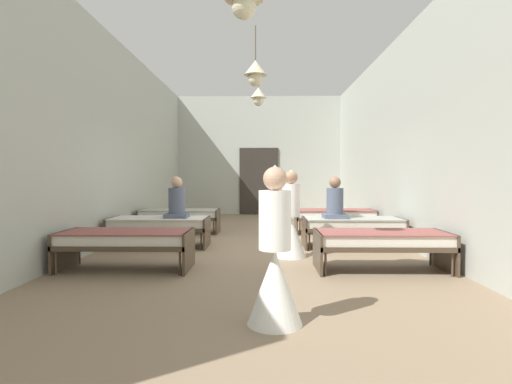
{
  "coord_description": "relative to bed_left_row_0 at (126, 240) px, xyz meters",
  "views": [
    {
      "loc": [
        0.14,
        -7.72,
        1.38
      ],
      "look_at": [
        0.0,
        0.59,
        1.05
      ],
      "focal_mm": 27.96,
      "sensor_mm": 36.0,
      "label": 1
    }
  ],
  "objects": [
    {
      "name": "ground_plane",
      "position": [
        1.88,
        1.9,
        -0.49
      ],
      "size": [
        6.46,
        13.98,
        0.1
      ],
      "primitive_type": "cube",
      "color": "#8C755B"
    },
    {
      "name": "bed_left_row_1",
      "position": [
        0.0,
        1.9,
        0.0
      ],
      "size": [
        1.9,
        0.84,
        0.57
      ],
      "color": "#473828",
      "rests_on": "ground"
    },
    {
      "name": "bed_right_row_0",
      "position": [
        3.76,
        0.0,
        0.0
      ],
      "size": [
        1.9,
        0.84,
        0.57
      ],
      "color": "#473828",
      "rests_on": "ground"
    },
    {
      "name": "nurse_far_aisle",
      "position": [
        2.47,
        6.24,
        0.09
      ],
      "size": [
        0.52,
        0.52,
        1.49
      ],
      "rotation": [
        0.0,
        0.0,
        5.42
      ],
      "color": "white",
      "rests_on": "ground"
    },
    {
      "name": "bed_right_row_1",
      "position": [
        3.76,
        1.9,
        0.0
      ],
      "size": [
        1.9,
        0.84,
        0.57
      ],
      "color": "#473828",
      "rests_on": "ground"
    },
    {
      "name": "bed_left_row_0",
      "position": [
        0.0,
        0.0,
        0.0
      ],
      "size": [
        1.9,
        0.84,
        0.57
      ],
      "color": "#473828",
      "rests_on": "ground"
    },
    {
      "name": "nurse_mid_aisle",
      "position": [
        2.13,
        -2.15,
        0.09
      ],
      "size": [
        0.52,
        0.52,
        1.49
      ],
      "rotation": [
        0.0,
        0.0,
        1.59
      ],
      "color": "white",
      "rests_on": "ground"
    },
    {
      "name": "patient_seated_primary",
      "position": [
        0.35,
        1.87,
        0.43
      ],
      "size": [
        0.44,
        0.44,
        0.8
      ],
      "color": "#515B70",
      "rests_on": "bed_left_row_1"
    },
    {
      "name": "bed_left_row_2",
      "position": [
        0.0,
        3.8,
        0.0
      ],
      "size": [
        1.9,
        0.84,
        0.57
      ],
      "color": "#473828",
      "rests_on": "ground"
    },
    {
      "name": "room_shell",
      "position": [
        1.88,
        3.21,
        1.7
      ],
      "size": [
        6.26,
        13.58,
        4.26
      ],
      "color": "#B2B7AD",
      "rests_on": "ground"
    },
    {
      "name": "nurse_near_aisle",
      "position": [
        2.5,
        0.93,
        0.09
      ],
      "size": [
        0.52,
        0.52,
        1.49
      ],
      "rotation": [
        0.0,
        0.0,
        3.51
      ],
      "color": "white",
      "rests_on": "ground"
    },
    {
      "name": "bed_right_row_2",
      "position": [
        3.76,
        3.8,
        0.0
      ],
      "size": [
        1.9,
        0.84,
        0.57
      ],
      "color": "#473828",
      "rests_on": "ground"
    },
    {
      "name": "patient_seated_secondary",
      "position": [
        3.41,
        1.83,
        0.43
      ],
      "size": [
        0.44,
        0.44,
        0.8
      ],
      "color": "#515B70",
      "rests_on": "bed_right_row_1"
    }
  ]
}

